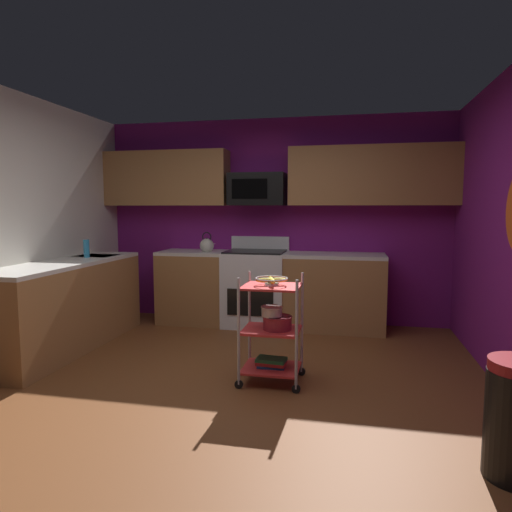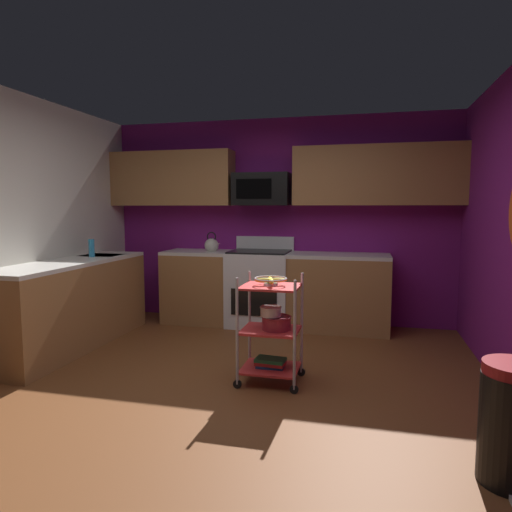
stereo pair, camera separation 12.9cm
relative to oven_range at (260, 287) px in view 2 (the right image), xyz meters
The scene contains 13 objects.
floor 2.17m from the oven_range, 85.44° to the right, with size 4.40×4.80×0.04m, color brown.
wall_back 0.90m from the oven_range, 62.75° to the left, with size 4.52×0.06×2.60m, color #751970.
counter_run 0.88m from the oven_range, 138.27° to the right, with size 3.60×2.71×0.92m.
oven_range is the anchor object (origin of this frame).
upper_cabinets 1.39m from the oven_range, 32.57° to the left, with size 4.40×0.33×0.70m.
microwave 1.23m from the oven_range, 90.26° to the left, with size 0.70×0.39×0.40m.
rolling_cart 1.90m from the oven_range, 74.10° to the right, with size 0.54×0.42×0.91m.
fruit_bowl 1.94m from the oven_range, 74.10° to the right, with size 0.27×0.27×0.07m.
mixing_bowl_large 1.92m from the oven_range, 72.67° to the right, with size 0.25×0.25×0.11m.
mixing_bowl_small 1.93m from the oven_range, 74.12° to the right, with size 0.18×0.18×0.08m.
book_stack 1.93m from the oven_range, 74.10° to the right, with size 0.26×0.17×0.08m.
kettle 0.82m from the oven_range, behind, with size 0.21×0.18×0.26m.
dish_soap_bottle 2.05m from the oven_range, 150.55° to the right, with size 0.06×0.06×0.20m, color #2D8CBF.
Camera 2 is at (1.12, -3.37, 1.47)m, focal length 31.90 mm.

